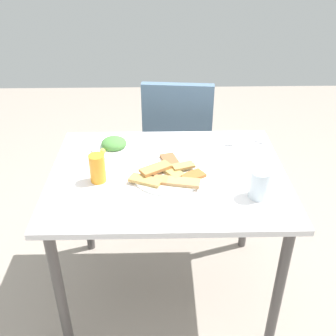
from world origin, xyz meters
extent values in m
plane|color=gray|center=(0.00, 0.00, 0.00)|extent=(6.00, 6.00, 0.00)
cube|color=white|center=(0.00, 0.00, 0.71)|extent=(1.01, 0.79, 0.02)
cylinder|color=#4F4A48|center=(-0.45, -0.33, 0.35)|extent=(0.04, 0.04, 0.70)
cylinder|color=#4F4A48|center=(0.45, -0.33, 0.35)|extent=(0.04, 0.04, 0.70)
cylinder|color=#4F4A48|center=(-0.45, 0.33, 0.35)|extent=(0.04, 0.04, 0.70)
cylinder|color=#4F4A48|center=(0.45, 0.33, 0.35)|extent=(0.04, 0.04, 0.70)
cube|color=slate|center=(0.09, 0.82, 0.41)|extent=(0.46, 0.46, 0.06)
cube|color=slate|center=(0.07, 0.63, 0.67)|extent=(0.40, 0.09, 0.46)
cylinder|color=olive|center=(0.29, 0.99, 0.19)|extent=(0.03, 0.03, 0.38)
cylinder|color=olive|center=(-0.08, 1.03, 0.19)|extent=(0.03, 0.03, 0.38)
cylinder|color=olive|center=(0.26, 0.61, 0.19)|extent=(0.03, 0.03, 0.38)
cylinder|color=olive|center=(-0.12, 0.65, 0.19)|extent=(0.03, 0.03, 0.38)
cylinder|color=white|center=(0.00, -0.03, 0.73)|extent=(0.30, 0.30, 0.01)
cube|color=#9E5E2B|center=(0.10, -0.06, 0.75)|extent=(0.11, 0.10, 0.01)
cube|color=tan|center=(0.07, 0.01, 0.76)|extent=(0.10, 0.08, 0.01)
cube|color=tan|center=(0.02, -0.03, 0.75)|extent=(0.10, 0.10, 0.01)
cube|color=#C28448|center=(-0.05, -0.02, 0.76)|extent=(0.14, 0.12, 0.01)
cube|color=tan|center=(-0.10, -0.09, 0.75)|extent=(0.15, 0.10, 0.01)
cube|color=brown|center=(0.01, 0.07, 0.75)|extent=(0.10, 0.13, 0.01)
cube|color=#C17B47|center=(-0.02, -0.09, 0.75)|extent=(0.10, 0.07, 0.01)
cube|color=tan|center=(0.06, -0.10, 0.75)|extent=(0.14, 0.08, 0.01)
cylinder|color=white|center=(-0.25, 0.22, 0.73)|extent=(0.22, 0.22, 0.01)
ellipsoid|color=#48823B|center=(-0.25, 0.22, 0.75)|extent=(0.16, 0.16, 0.06)
sphere|color=#E8E743|center=(-0.30, 0.16, 0.75)|extent=(0.03, 0.03, 0.03)
cylinder|color=orange|center=(-0.29, -0.06, 0.79)|extent=(0.09, 0.09, 0.12)
cylinder|color=silver|center=(0.35, -0.18, 0.78)|extent=(0.08, 0.08, 0.12)
cube|color=white|center=(0.37, 0.26, 0.73)|extent=(0.13, 0.13, 0.00)
cube|color=silver|center=(0.37, 0.25, 0.73)|extent=(0.19, 0.03, 0.00)
cube|color=silver|center=(0.37, 0.28, 0.73)|extent=(0.18, 0.03, 0.00)
camera|label=1|loc=(-0.03, -1.47, 1.66)|focal=43.25mm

